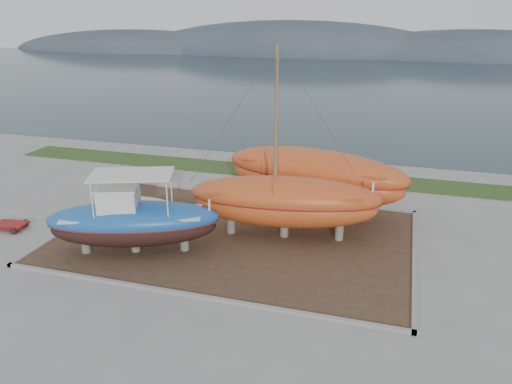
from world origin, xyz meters
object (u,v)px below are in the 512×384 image
(blue_caique, at_px, (133,213))
(orange_sailboat, at_px, (286,146))
(red_trailer, at_px, (11,226))
(white_dinghy, at_px, (153,210))
(orange_bare_hull, at_px, (314,181))

(blue_caique, bearing_deg, orange_sailboat, 9.78)
(red_trailer, bearing_deg, orange_sailboat, 6.66)
(white_dinghy, xyz_separation_m, red_trailer, (-6.97, -3.33, -0.48))
(white_dinghy, height_order, red_trailer, white_dinghy)
(orange_bare_hull, bearing_deg, red_trailer, -143.52)
(blue_caique, height_order, red_trailer, blue_caique)
(white_dinghy, distance_m, red_trailer, 7.74)
(blue_caique, distance_m, orange_sailboat, 8.20)
(blue_caique, xyz_separation_m, orange_bare_hull, (7.44, 7.87, -0.20))
(white_dinghy, bearing_deg, red_trailer, -144.04)
(blue_caique, xyz_separation_m, red_trailer, (-7.97, 0.46, -1.90))
(orange_bare_hull, distance_m, red_trailer, 17.18)
(orange_sailboat, bearing_deg, orange_bare_hull, 70.94)
(orange_sailboat, height_order, orange_bare_hull, orange_sailboat)
(blue_caique, distance_m, orange_bare_hull, 10.83)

